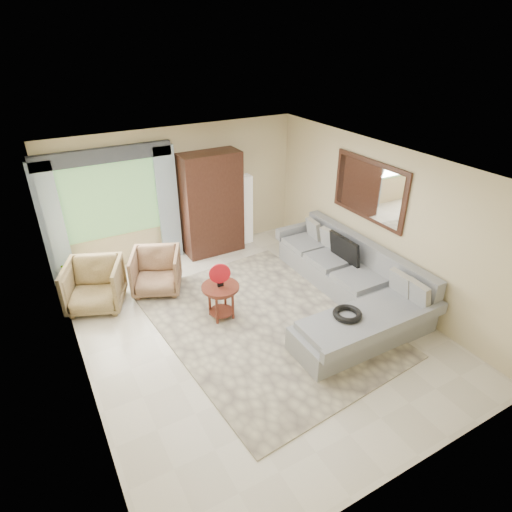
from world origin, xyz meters
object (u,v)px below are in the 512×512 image
armchair_right (156,271)px  armoire (212,204)px  sectional_sofa (349,287)px  floor_lamp (245,209)px  coffee_table (221,301)px  potted_plant (75,267)px  armchair_left (95,285)px  tv_screen (344,249)px

armchair_right → armoire: bearing=55.5°
sectional_sofa → armchair_right: size_ratio=4.12×
armchair_right → floor_lamp: size_ratio=0.56×
coffee_table → potted_plant: bearing=128.3°
armchair_left → potted_plant: size_ratio=1.53×
tv_screen → coffee_table: tv_screen is taller
floor_lamp → potted_plant: bearing=178.9°
coffee_table → armchair_right: 1.47m
armchair_right → floor_lamp: 2.55m
coffee_table → floor_lamp: size_ratio=0.40×
potted_plant → floor_lamp: 3.58m
armchair_right → potted_plant: 1.62m
armchair_left → potted_plant: armchair_left is taller
tv_screen → armchair_left: 4.34m
armoire → armchair_left: bearing=-160.3°
sectional_sofa → tv_screen: bearing=62.6°
coffee_table → potted_plant: (-1.87, 2.37, -0.02)m
armoire → floor_lamp: armoire is taller
floor_lamp → sectional_sofa: bearing=-81.7°
armchair_right → potted_plant: (-1.23, 1.06, -0.09)m
sectional_sofa → armchair_left: 4.29m
tv_screen → armchair_left: tv_screen is taller
tv_screen → floor_lamp: size_ratio=0.49×
armchair_left → armchair_right: size_ratio=1.08×
sectional_sofa → potted_plant: 5.00m
armchair_left → armoire: 2.81m
potted_plant → floor_lamp: size_ratio=0.40×
tv_screen → armchair_right: size_ratio=0.88×
coffee_table → floor_lamp: 2.89m
sectional_sofa → floor_lamp: 3.03m
floor_lamp → armoire: bearing=-175.7°
armchair_left → floor_lamp: bearing=38.9°
potted_plant → armchair_right: bearing=-40.7°
tv_screen → potted_plant: 4.95m
potted_plant → armchair_left: bearing=-80.7°
tv_screen → armchair_right: 3.37m
sectional_sofa → potted_plant: (-3.98, 3.02, 0.01)m
potted_plant → floor_lamp: floor_lamp is taller
armchair_right → armoire: (1.52, 0.93, 0.67)m
coffee_table → floor_lamp: bearing=54.0°
sectional_sofa → floor_lamp: floor_lamp is taller
coffee_table → floor_lamp: floor_lamp is taller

